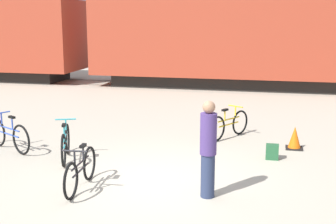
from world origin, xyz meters
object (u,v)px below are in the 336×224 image
Objects in this scene: bicycle_yellow at (229,125)px; backpack at (272,152)px; freight_train at (222,24)px; bicycle_teal at (65,144)px; bicycle_blue at (9,135)px; bicycle_black at (81,171)px; person_in_purple at (208,148)px; traffic_cone at (295,138)px.

bicycle_yellow is 2.00m from backpack.
freight_train is 23.04× the size of bicycle_teal.
freight_train reaches higher than bicycle_blue.
bicycle_black is 0.96× the size of person_in_purple.
bicycle_yellow is 5.49m from bicycle_blue.
bicycle_teal is (-3.34, -2.71, 0.02)m from bicycle_yellow.
traffic_cone reaches higher than backpack.
freight_train is 9.16m from bicycle_yellow.
bicycle_blue reaches higher than bicycle_black.
bicycle_yellow is 4.30m from bicycle_teal.
bicycle_blue is (-4.98, -2.30, 0.02)m from bicycle_yellow.
traffic_cone is (6.63, 1.64, -0.12)m from bicycle_blue.
bicycle_yellow is 0.87× the size of bicycle_black.
person_in_purple reaches higher than traffic_cone.
bicycle_teal is at bearing -157.60° from traffic_cone.
backpack is 1.11m from traffic_cone.
bicycle_yellow is 0.92× the size of bicycle_teal.
person_in_purple is at bearing -22.98° from bicycle_teal.
freight_train is at bearing -156.58° from person_in_purple.
bicycle_black is 4.92× the size of backpack.
person_in_purple reaches higher than backpack.
traffic_cone is at bearing 13.90° from bicycle_blue.
freight_train is at bearing 71.09° from bicycle_blue.
backpack is at bearing -55.26° from bicycle_yellow.
bicycle_yellow is 1.78m from traffic_cone.
bicycle_blue is at bearing -92.22° from person_in_purple.
freight_train is 107.35× the size of backpack.
person_in_purple is (2.34, 0.14, 0.54)m from bicycle_black.
person_in_purple reaches higher than bicycle_blue.
freight_train is 21.80× the size of bicycle_black.
bicycle_blue is 1.00× the size of bicycle_teal.
traffic_cone is (4.99, 2.06, -0.12)m from bicycle_teal.
traffic_cone is at bearing 42.55° from bicycle_black.
traffic_cone is (0.51, 0.98, 0.08)m from backpack.
backpack is at bearing -117.74° from traffic_cone.
traffic_cone is at bearing -73.20° from freight_train.
backpack is at bearing -77.37° from freight_train.
bicycle_yellow reaches higher than traffic_cone.
freight_train is 21.01× the size of person_in_purple.
freight_train is at bearing 85.14° from bicycle_black.
freight_train is 11.91m from bicycle_teal.
bicycle_black reaches higher than backpack.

